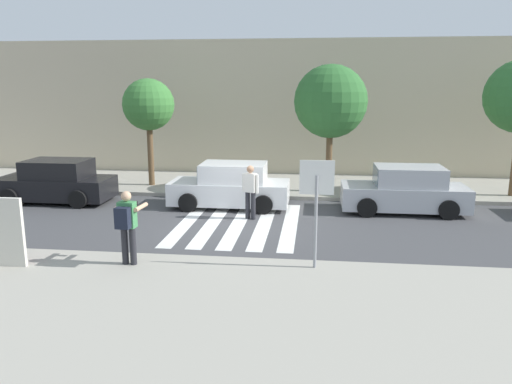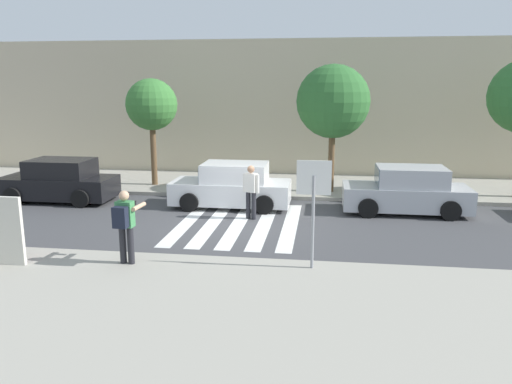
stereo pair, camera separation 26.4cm
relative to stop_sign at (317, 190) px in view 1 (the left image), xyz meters
The scene contains 18 objects.
ground_plane 4.76m from the stop_sign, 122.79° to the left, with size 120.00×120.00×0.00m, color #424244.
sidewalk_near 3.93m from the stop_sign, 132.89° to the right, with size 60.00×6.00×0.14m, color #9E998C.
sidewalk_far 10.12m from the stop_sign, 103.72° to the left, with size 60.00×4.80×0.14m, color #9E998C.
building_facade_far 14.31m from the stop_sign, 99.52° to the left, with size 56.00×4.00×6.19m, color beige.
crosswalk_stripe_0 5.85m from the stop_sign, 135.71° to the left, with size 0.44×5.20×0.01m, color silver.
crosswalk_stripe_1 5.35m from the stop_sign, 129.28° to the left, with size 0.44×5.20×0.01m, color silver.
crosswalk_stripe_2 4.92m from the stop_sign, 121.42° to the left, with size 0.44×5.20×0.01m, color silver.
crosswalk_stripe_3 4.59m from the stop_sign, 111.98° to the left, with size 0.44×5.20×0.01m, color silver.
crosswalk_stripe_4 4.38m from the stop_sign, 101.11° to the left, with size 0.44×5.20×0.01m, color silver.
stop_sign is the anchor object (origin of this frame).
photographer_with_backpack 4.33m from the stop_sign, behind, with size 0.63×0.87×1.72m.
pedestrian_crossing 5.00m from the stop_sign, 114.77° to the left, with size 0.55×0.36×1.72m.
parked_car_black 11.18m from the stop_sign, 147.56° to the left, with size 4.10×1.92×1.55m.
parked_car_white 6.76m from the stop_sign, 116.29° to the left, with size 4.10×1.92×1.55m.
parked_car_silver 6.77m from the stop_sign, 63.56° to the left, with size 4.10×1.92×1.55m.
street_tree_west 11.14m from the stop_sign, 127.57° to the left, with size 2.07×2.07×4.31m.
street_tree_center 8.52m from the stop_sign, 86.75° to the left, with size 2.75×2.75×4.82m.
advertising_board 7.19m from the stop_sign, behind, with size 1.10×0.11×1.60m.
Camera 1 is at (2.31, -14.46, 4.21)m, focal length 35.00 mm.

